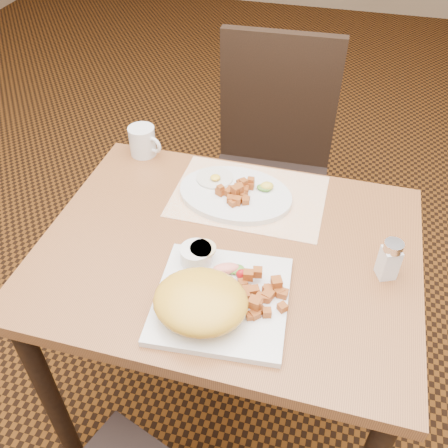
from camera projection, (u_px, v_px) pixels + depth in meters
ground at (227, 404)px, 1.70m from camera, size 8.00×8.00×0.00m
table at (228, 278)px, 1.27m from camera, size 0.90×0.70×0.75m
chair_far at (270, 160)px, 1.83m from camera, size 0.44×0.45×0.97m
placemat at (249, 196)px, 1.34m from camera, size 0.40×0.28×0.00m
plate_square at (222, 300)px, 1.06m from camera, size 0.30×0.30×0.02m
plate_oval at (235, 194)px, 1.33m from camera, size 0.32×0.25×0.02m
hollandaise_mound at (200, 302)px, 1.01m from camera, size 0.20×0.17×0.07m
ramekin at (197, 254)px, 1.12m from camera, size 0.08×0.07×0.04m
garnish_sq at (232, 270)px, 1.10m from camera, size 0.09×0.05×0.03m
fried_egg at (215, 178)px, 1.36m from camera, size 0.10×0.10×0.02m
garnish_ov at (266, 187)px, 1.32m from camera, size 0.05×0.04×0.02m
salt_shaker at (390, 259)px, 1.09m from camera, size 0.06×0.06×0.10m
coffee_mug at (143, 141)px, 1.46m from camera, size 0.11×0.08×0.09m
home_fries_sq at (259, 294)px, 1.05m from camera, size 0.12×0.13×0.04m
home_fries_ov at (238, 191)px, 1.30m from camera, size 0.10×0.11×0.04m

